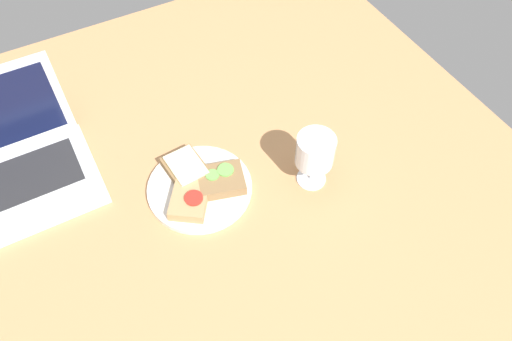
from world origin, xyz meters
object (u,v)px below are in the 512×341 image
at_px(sandwich_with_cheese, 186,169).
at_px(sandwich_with_cucumber, 221,180).
at_px(sandwich_with_tomato, 190,200).
at_px(laptop, 4,168).
at_px(wine_glass, 315,153).
at_px(plate, 200,188).

height_order(sandwich_with_cheese, sandwich_with_cucumber, sandwich_with_cheese).
relative_size(sandwich_with_tomato, laptop, 0.34).
height_order(sandwich_with_cucumber, wine_glass, wine_glass).
height_order(sandwich_with_tomato, sandwich_with_cucumber, same).
relative_size(sandwich_with_cheese, sandwich_with_tomato, 0.96).
distance_m(plate, sandwich_with_tomato, 0.05).
relative_size(plate, sandwich_with_cucumber, 1.97).
xyz_separation_m(plate, wine_glass, (0.23, -0.09, 0.09)).
height_order(plate, sandwich_with_cheese, sandwich_with_cheese).
bearing_deg(sandwich_with_cucumber, wine_glass, -22.42).
relative_size(sandwich_with_tomato, sandwich_with_cucumber, 1.02).
bearing_deg(sandwich_with_cucumber, sandwich_with_tomato, -168.89).
bearing_deg(sandwich_with_tomato, plate, 41.01).
relative_size(sandwich_with_cheese, wine_glass, 0.85).
xyz_separation_m(wine_glass, laptop, (-0.58, 0.31, -0.05)).
relative_size(sandwich_with_cheese, sandwich_with_cucumber, 0.98).
distance_m(sandwich_with_tomato, laptop, 0.40).
bearing_deg(plate, sandwich_with_cucumber, -18.56).
height_order(plate, wine_glass, wine_glass).
bearing_deg(sandwich_with_tomato, laptop, 141.54).
xyz_separation_m(plate, laptop, (-0.35, 0.22, 0.04)).
xyz_separation_m(plate, sandwich_with_cucumber, (0.04, -0.02, 0.02)).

